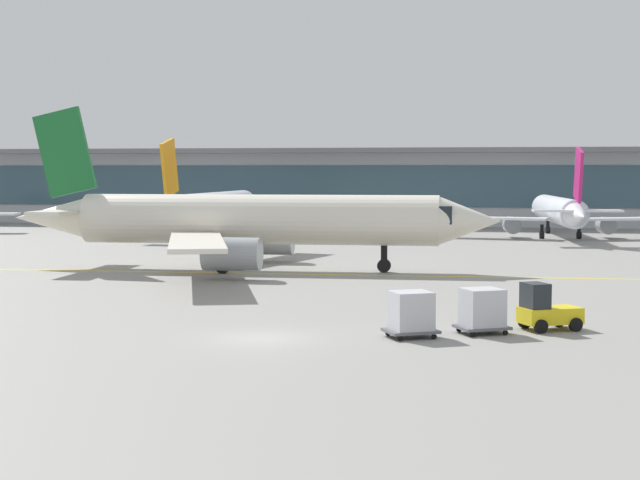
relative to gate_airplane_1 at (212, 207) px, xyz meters
The scene contains 9 objects.
ground_plane 64.22m from the gate_airplane_1, 71.87° to the right, with size 400.00×400.00×0.00m, color gray.
taxiway_centreline_stripe 38.52m from the gate_airplane_1, 69.66° to the right, with size 110.00×0.36×0.01m, color yellow.
terminal_concourse 31.50m from the gate_airplane_1, 50.59° to the left, with size 183.17×11.00×9.60m.
gate_airplane_1 is the anchor object (origin of this frame).
gate_airplane_2 35.99m from the gate_airplane_1, ahead, with size 25.41×27.46×9.09m.
taxiing_regional_jet 36.39m from the gate_airplane_1, 69.23° to the right, with size 34.62×32.24×11.48m.
baggage_tug 65.09m from the gate_airplane_1, 60.79° to the right, with size 2.95×2.50×2.10m.
cargo_dolly_lead 65.06m from the gate_airplane_1, 63.50° to the right, with size 2.60×2.39×1.94m.
cargo_dolly_trailing 65.20m from the gate_airplane_1, 66.40° to the right, with size 2.60×2.39×1.94m.
Camera 1 is at (9.59, -39.99, 7.06)m, focal length 55.72 mm.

